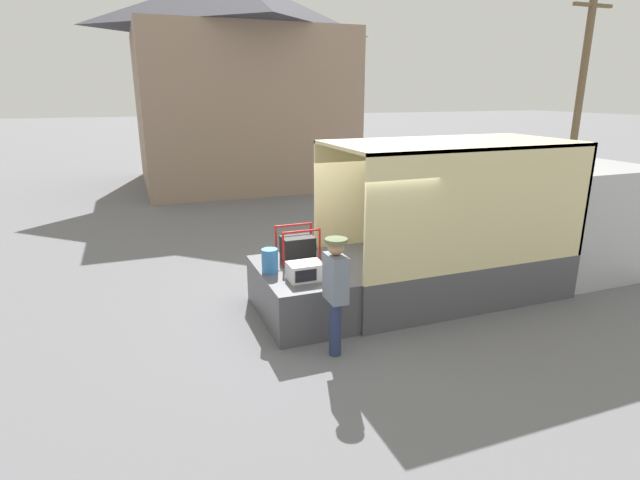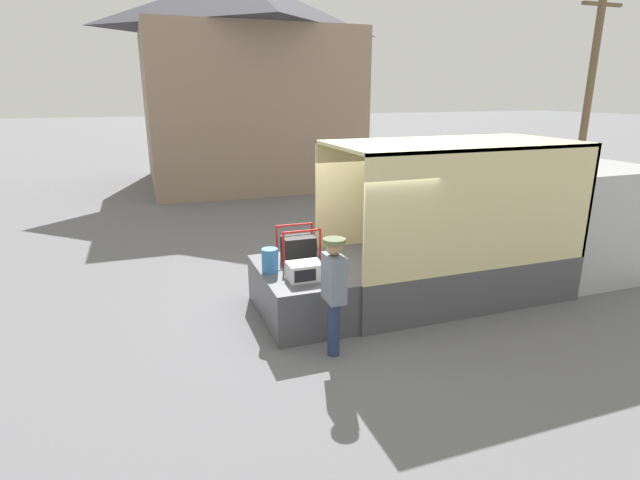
{
  "view_description": "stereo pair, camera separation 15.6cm",
  "coord_description": "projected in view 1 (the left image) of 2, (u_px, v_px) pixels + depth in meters",
  "views": [
    {
      "loc": [
        -3.21,
        -7.62,
        3.76
      ],
      "look_at": [
        -0.38,
        -0.2,
        1.41
      ],
      "focal_mm": 28.0,
      "sensor_mm": 36.0,
      "label": 1
    },
    {
      "loc": [
        -3.07,
        -7.67,
        3.76
      ],
      "look_at": [
        -0.38,
        -0.2,
        1.41
      ],
      "focal_mm": 28.0,
      "sensor_mm": 36.0,
      "label": 2
    }
  ],
  "objects": [
    {
      "name": "ground_plane",
      "position": [
        336.0,
        310.0,
        8.99
      ],
      "size": [
        160.0,
        160.0,
        0.0
      ],
      "primitive_type": "plane",
      "color": "slate"
    },
    {
      "name": "box_truck",
      "position": [
        519.0,
        236.0,
        10.1
      ],
      "size": [
        6.85,
        2.24,
        2.92
      ],
      "color": "#B2B2B7",
      "rests_on": "ground"
    },
    {
      "name": "tailgate_deck",
      "position": [
        300.0,
        293.0,
        8.64
      ],
      "size": [
        1.36,
        2.13,
        0.86
      ],
      "primitive_type": "cube",
      "color": "#4C4C51",
      "rests_on": "ground"
    },
    {
      "name": "microwave",
      "position": [
        305.0,
        271.0,
        8.02
      ],
      "size": [
        0.55,
        0.41,
        0.28
      ],
      "color": "white",
      "rests_on": "tailgate_deck"
    },
    {
      "name": "portable_generator",
      "position": [
        299.0,
        248.0,
        8.88
      ],
      "size": [
        0.7,
        0.49,
        0.63
      ],
      "color": "black",
      "rests_on": "tailgate_deck"
    },
    {
      "name": "orange_bucket",
      "position": [
        270.0,
        261.0,
        8.33
      ],
      "size": [
        0.27,
        0.27,
        0.41
      ],
      "color": "#3370B2",
      "rests_on": "tailgate_deck"
    },
    {
      "name": "worker_person",
      "position": [
        336.0,
        285.0,
        7.14
      ],
      "size": [
        0.32,
        0.44,
        1.81
      ],
      "color": "navy",
      "rests_on": "ground"
    },
    {
      "name": "house_backdrop",
      "position": [
        238.0,
        81.0,
        20.73
      ],
      "size": [
        8.46,
        7.84,
        8.27
      ],
      "color": "gray",
      "rests_on": "ground"
    },
    {
      "name": "utility_pole",
      "position": [
        581.0,
        90.0,
        19.01
      ],
      "size": [
        1.8,
        0.28,
        7.41
      ],
      "color": "brown",
      "rests_on": "ground"
    }
  ]
}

